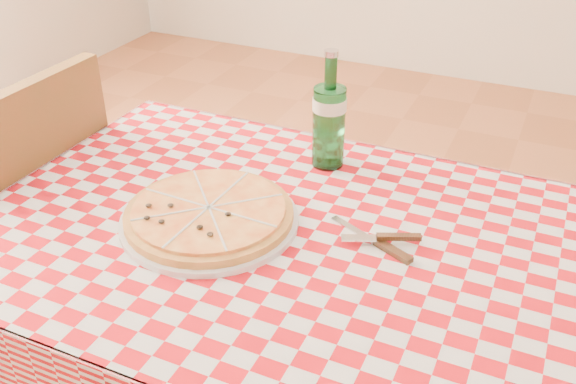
% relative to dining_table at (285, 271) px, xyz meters
% --- Properties ---
extents(dining_table, '(1.20, 0.80, 0.75)m').
position_rel_dining_table_xyz_m(dining_table, '(0.00, 0.00, 0.00)').
color(dining_table, brown).
rests_on(dining_table, ground).
extents(tablecloth, '(1.30, 0.90, 0.01)m').
position_rel_dining_table_xyz_m(tablecloth, '(0.00, 0.00, 0.09)').
color(tablecloth, '#A90A12').
rests_on(tablecloth, dining_table).
extents(chair_far, '(0.44, 0.44, 0.96)m').
position_rel_dining_table_xyz_m(chair_far, '(-0.78, 0.05, -0.11)').
color(chair_far, brown).
rests_on(chair_far, ground).
extents(pizza_plate, '(0.39, 0.39, 0.05)m').
position_rel_dining_table_xyz_m(pizza_plate, '(-0.16, -0.03, 0.12)').
color(pizza_plate, '#D48F46').
rests_on(pizza_plate, tablecloth).
extents(water_bottle, '(0.09, 0.09, 0.29)m').
position_rel_dining_table_xyz_m(water_bottle, '(-0.03, 0.31, 0.24)').
color(water_bottle, '#186127').
rests_on(water_bottle, tablecloth).
extents(wine_glass, '(0.09, 0.09, 0.17)m').
position_rel_dining_table_xyz_m(wine_glass, '(-0.04, 0.32, 0.18)').
color(wine_glass, white).
rests_on(wine_glass, tablecloth).
extents(cutlery, '(0.23, 0.20, 0.02)m').
position_rel_dining_table_xyz_m(cutlery, '(0.18, 0.04, 0.11)').
color(cutlery, silver).
rests_on(cutlery, tablecloth).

